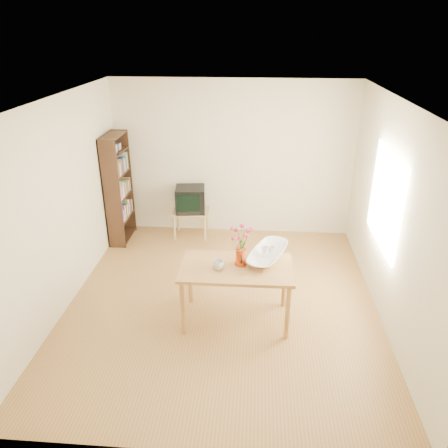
# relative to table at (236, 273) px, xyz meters

# --- Properties ---
(room) EXTENTS (4.50, 4.50, 4.50)m
(room) POSITION_rel_table_xyz_m (-0.17, 0.35, 0.64)
(room) COLOR olive
(room) RESTS_ON ground
(table) EXTENTS (1.34, 0.77, 0.75)m
(table) POSITION_rel_table_xyz_m (0.00, 0.00, 0.00)
(table) COLOR #A47038
(table) RESTS_ON ground
(tv_stand) EXTENTS (0.60, 0.45, 0.46)m
(tv_stand) POSITION_rel_table_xyz_m (-0.90, 2.32, -0.28)
(tv_stand) COLOR tan
(tv_stand) RESTS_ON ground
(bookshelf) EXTENTS (0.28, 0.70, 1.80)m
(bookshelf) POSITION_rel_table_xyz_m (-2.04, 2.10, 0.18)
(bookshelf) COLOR black
(bookshelf) RESTS_ON ground
(pitcher) EXTENTS (0.14, 0.22, 0.21)m
(pitcher) POSITION_rel_table_xyz_m (0.05, 0.06, 0.18)
(pitcher) COLOR #B9370A
(pitcher) RESTS_ON table
(flowers) EXTENTS (0.24, 0.24, 0.34)m
(flowers) POSITION_rel_table_xyz_m (0.05, 0.06, 0.46)
(flowers) COLOR #EA3770
(flowers) RESTS_ON pitcher
(mug) EXTENTS (0.16, 0.16, 0.10)m
(mug) POSITION_rel_table_xyz_m (-0.21, -0.07, 0.14)
(mug) COLOR white
(mug) RESTS_ON table
(bowl) EXTENTS (0.70, 0.70, 0.51)m
(bowl) POSITION_rel_table_xyz_m (0.37, 0.27, 0.34)
(bowl) COLOR white
(bowl) RESTS_ON table
(teacup_a) EXTENTS (0.11, 0.11, 0.07)m
(teacup_a) POSITION_rel_table_xyz_m (0.33, 0.27, 0.30)
(teacup_a) COLOR white
(teacup_a) RESTS_ON bowl
(teacup_b) EXTENTS (0.09, 0.09, 0.07)m
(teacup_b) POSITION_rel_table_xyz_m (0.42, 0.29, 0.29)
(teacup_b) COLOR white
(teacup_b) RESTS_ON bowl
(television) EXTENTS (0.53, 0.50, 0.42)m
(television) POSITION_rel_table_xyz_m (-0.90, 2.33, 0.01)
(television) COLOR black
(television) RESTS_ON tv_stand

